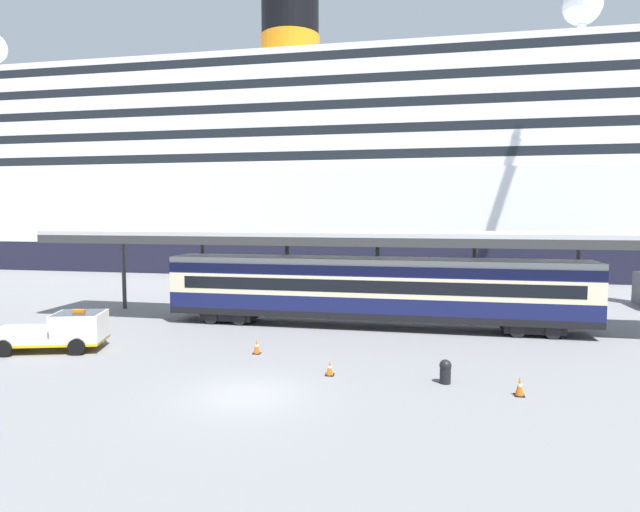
% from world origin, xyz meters
% --- Properties ---
extents(ground_plane, '(400.00, 400.00, 0.00)m').
position_xyz_m(ground_plane, '(0.00, 0.00, 0.00)').
color(ground_plane, slate).
extents(cruise_ship, '(140.20, 25.54, 35.18)m').
position_xyz_m(cruise_ship, '(-15.43, 48.01, 11.35)').
color(cruise_ship, black).
rests_on(cruise_ship, ground).
extents(platform_canopy, '(41.67, 5.06, 5.64)m').
position_xyz_m(platform_canopy, '(3.52, 12.96, 5.35)').
color(platform_canopy, '#BABABA').
rests_on(platform_canopy, ground).
extents(train_carriage, '(24.57, 2.81, 4.11)m').
position_xyz_m(train_carriage, '(3.52, 12.52, 2.31)').
color(train_carriage, black).
rests_on(train_carriage, ground).
extents(service_truck, '(5.56, 3.42, 2.02)m').
position_xyz_m(service_truck, '(-11.12, 4.29, 0.99)').
color(service_truck, silver).
rests_on(service_truck, ground).
extents(traffic_cone_near, '(0.36, 0.36, 0.73)m').
position_xyz_m(traffic_cone_near, '(9.94, 1.91, 0.36)').
color(traffic_cone_near, black).
rests_on(traffic_cone_near, ground).
extents(traffic_cone_mid, '(0.36, 0.36, 0.71)m').
position_xyz_m(traffic_cone_mid, '(-1.42, 5.55, 0.35)').
color(traffic_cone_mid, black).
rests_on(traffic_cone_mid, ground).
extents(traffic_cone_far, '(0.36, 0.36, 0.62)m').
position_xyz_m(traffic_cone_far, '(2.62, 2.95, 0.30)').
color(traffic_cone_far, black).
rests_on(traffic_cone_far, ground).
extents(quay_bollard, '(0.48, 0.48, 0.96)m').
position_xyz_m(quay_bollard, '(7.31, 2.84, 0.52)').
color(quay_bollard, black).
rests_on(quay_bollard, ground).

